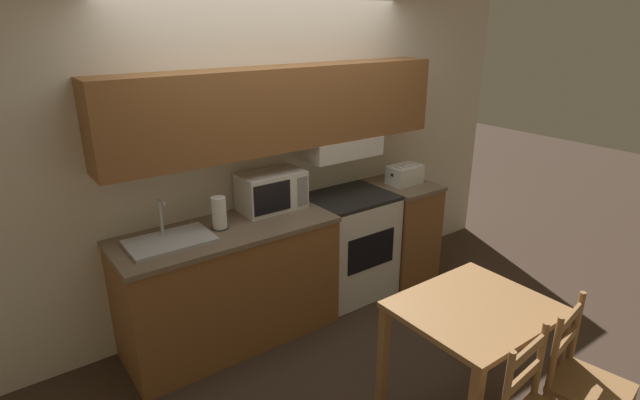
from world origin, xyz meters
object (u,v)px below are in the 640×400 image
object	(u,v)px
paper_towel_roll	(219,213)
dining_table	(473,323)
chair_right_of_table	(584,385)
sink_basin	(170,240)
microwave	(272,191)
stove_range	(349,245)
toaster	(405,175)

from	to	relation	value
paper_towel_roll	dining_table	world-z (taller)	paper_towel_roll
dining_table	chair_right_of_table	bearing A→B (deg)	-65.30
sink_basin	dining_table	size ratio (longest dim) A/B	0.64
microwave	sink_basin	bearing A→B (deg)	-170.88
stove_range	microwave	size ratio (longest dim) A/B	1.81
stove_range	dining_table	xyz separation A→B (m)	(-0.33, -1.58, 0.17)
microwave	toaster	size ratio (longest dim) A/B	1.60
stove_range	dining_table	world-z (taller)	stove_range
stove_range	toaster	xyz separation A→B (m)	(0.61, -0.04, 0.55)
toaster	sink_basin	bearing A→B (deg)	179.51
sink_basin	microwave	bearing A→B (deg)	9.12
stove_range	toaster	size ratio (longest dim) A/B	2.89
microwave	toaster	distance (m)	1.32
microwave	paper_towel_roll	distance (m)	0.52
stove_range	toaster	bearing A→B (deg)	-3.54
sink_basin	stove_range	bearing A→B (deg)	0.69
paper_towel_roll	dining_table	distance (m)	1.86
paper_towel_roll	toaster	bearing A→B (deg)	-1.36
microwave	chair_right_of_table	distance (m)	2.44
stove_range	paper_towel_roll	distance (m)	1.34
stove_range	sink_basin	xyz separation A→B (m)	(-1.59, -0.02, 0.48)
stove_range	paper_towel_roll	size ratio (longest dim) A/B	3.88
sink_basin	chair_right_of_table	distance (m)	2.67
microwave	toaster	xyz separation A→B (m)	(1.31, -0.16, -0.06)
toaster	sink_basin	xyz separation A→B (m)	(-2.20, 0.02, -0.07)
dining_table	toaster	bearing A→B (deg)	58.49
sink_basin	dining_table	world-z (taller)	sink_basin
paper_towel_roll	chair_right_of_table	xyz separation A→B (m)	(1.14, -2.16, -0.60)
dining_table	chair_right_of_table	world-z (taller)	chair_right_of_table
microwave	paper_towel_roll	xyz separation A→B (m)	(-0.51, -0.12, -0.03)
microwave	chair_right_of_table	xyz separation A→B (m)	(0.63, -2.27, -0.63)
microwave	chair_right_of_table	bearing A→B (deg)	-74.54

